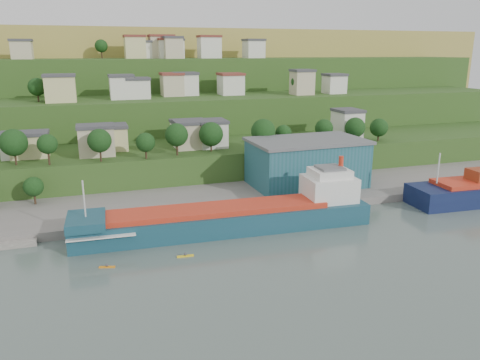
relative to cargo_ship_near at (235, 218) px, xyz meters
name	(u,v)px	position (x,y,z in m)	size (l,w,h in m)	color
ground	(222,250)	(-5.69, -9.48, -2.66)	(500.00, 500.00, 0.00)	#485852
quay	(265,199)	(14.31, 18.52, -2.66)	(220.00, 26.00, 4.00)	slate
hillside	(135,125)	(-5.69, 159.21, -2.57)	(360.00, 210.70, 96.00)	#284719
cargo_ship_near	(235,218)	(0.00, 0.00, 0.00)	(65.13, 12.93, 16.64)	#143F4B
warehouse	(307,162)	(27.55, 21.52, 5.78)	(31.49, 19.81, 12.80)	#1E555C
kayak_orange	(107,266)	(-27.69, -10.71, -2.45)	(2.91, 1.23, 0.72)	orange
kayak_yellow	(185,255)	(-13.21, -10.51, -2.42)	(3.24, 0.74, 0.80)	yellow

